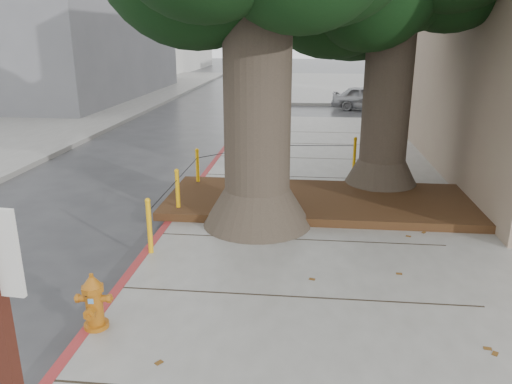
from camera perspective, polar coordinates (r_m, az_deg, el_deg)
ground at (r=7.10m, az=0.29°, el=-12.72°), size 140.00×140.00×0.00m
sidewalk_far at (r=36.66m, az=14.81°, el=11.63°), size 16.00×20.00×0.15m
curb_red at (r=9.64m, az=-10.11°, el=-3.98°), size 0.14×26.00×0.16m
planter_bed at (r=10.54m, az=7.32°, el=-1.04°), size 6.40×2.60×0.16m
bollard_ring at (r=10.97m, az=-1.90°, el=2.20°), size 3.79×5.39×0.95m
fire_hydrant at (r=6.46m, az=-18.04°, el=-11.83°), size 0.38×0.35×0.72m
car_silver at (r=25.30m, az=12.56°, el=10.45°), size 3.54×1.77×1.16m
car_red at (r=25.77m, az=23.33°, el=9.51°), size 3.38×1.30×1.10m
car_dark at (r=29.21m, az=-21.63°, el=10.57°), size 2.16×4.19×1.16m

